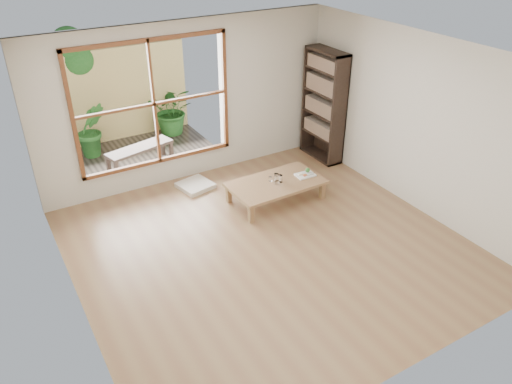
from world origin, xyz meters
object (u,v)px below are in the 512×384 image
bookshelf (324,106)px  garden_bench (140,150)px  low_table (276,184)px  food_tray (306,174)px

bookshelf → garden_bench: bookshelf is taller
low_table → garden_bench: bearing=123.0°
bookshelf → food_tray: bearing=-137.3°
bookshelf → food_tray: 1.55m
low_table → garden_bench: size_ratio=1.19×
low_table → bookshelf: size_ratio=0.75×
low_table → bookshelf: (1.57, 0.91, 0.70)m
garden_bench → low_table: bearing=-70.1°
low_table → food_tray: 0.54m
bookshelf → food_tray: size_ratio=6.30×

